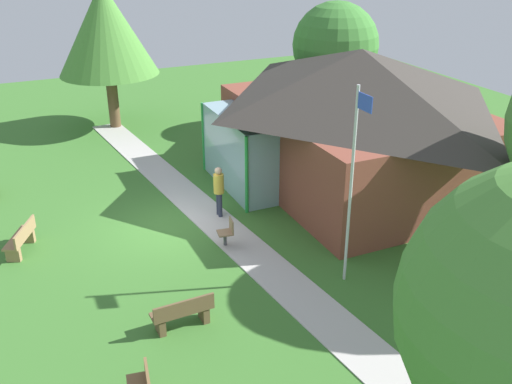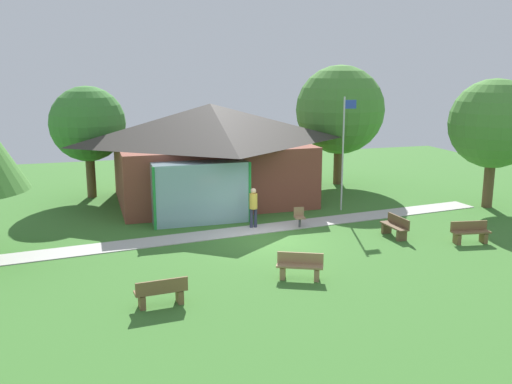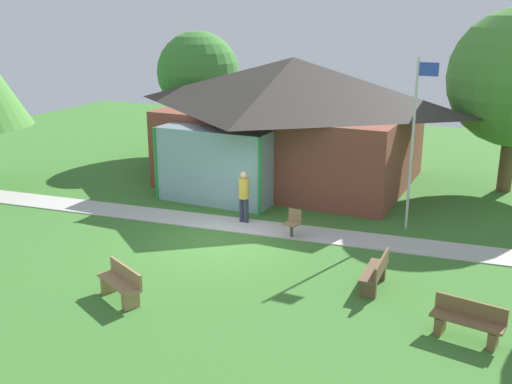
{
  "view_description": "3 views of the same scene",
  "coord_description": "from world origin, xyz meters",
  "px_view_note": "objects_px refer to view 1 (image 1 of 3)",
  "views": [
    {
      "loc": [
        16.07,
        -4.29,
        8.79
      ],
      "look_at": [
        0.57,
        2.75,
        0.93
      ],
      "focal_mm": 40.77,
      "sensor_mm": 36.0,
      "label": 1
    },
    {
      "loc": [
        -6.74,
        -20.56,
        6.71
      ],
      "look_at": [
        0.17,
        2.01,
        1.49
      ],
      "focal_mm": 39.73,
      "sensor_mm": 36.0,
      "label": 2
    },
    {
      "loc": [
        8.17,
        -14.82,
        6.69
      ],
      "look_at": [
        0.55,
        1.36,
        1.23
      ],
      "focal_mm": 41.88,
      "sensor_mm": 36.0,
      "label": 3
    }
  ],
  "objects_px": {
    "bench_front_center": "(21,239)",
    "visitor_on_path": "(219,188)",
    "pavilion": "(353,116)",
    "tree_behind_pavilion_left": "(335,46)",
    "flagpole": "(352,179)",
    "patio_chair_lawn_spare": "(227,233)",
    "bench_mid_right": "(183,313)",
    "tree_west_hedge": "(106,29)"
  },
  "relations": [
    {
      "from": "bench_front_center",
      "to": "tree_west_hedge",
      "type": "relative_size",
      "value": 0.23
    },
    {
      "from": "bench_front_center",
      "to": "patio_chair_lawn_spare",
      "type": "bearing_deg",
      "value": -85.82
    },
    {
      "from": "patio_chair_lawn_spare",
      "to": "flagpole",
      "type": "bearing_deg",
      "value": -135.42
    },
    {
      "from": "tree_behind_pavilion_left",
      "to": "patio_chair_lawn_spare",
      "type": "bearing_deg",
      "value": -46.01
    },
    {
      "from": "bench_front_center",
      "to": "visitor_on_path",
      "type": "relative_size",
      "value": 0.89
    },
    {
      "from": "flagpole",
      "to": "bench_front_center",
      "type": "height_order",
      "value": "flagpole"
    },
    {
      "from": "flagpole",
      "to": "bench_mid_right",
      "type": "xyz_separation_m",
      "value": [
        0.15,
        -4.63,
        -2.57
      ]
    },
    {
      "from": "bench_mid_right",
      "to": "visitor_on_path",
      "type": "xyz_separation_m",
      "value": [
        -5.1,
        2.9,
        0.62
      ]
    },
    {
      "from": "pavilion",
      "to": "tree_west_hedge",
      "type": "distance_m",
      "value": 12.27
    },
    {
      "from": "bench_front_center",
      "to": "tree_behind_pavilion_left",
      "type": "relative_size",
      "value": 0.27
    },
    {
      "from": "patio_chair_lawn_spare",
      "to": "tree_west_hedge",
      "type": "distance_m",
      "value": 13.38
    },
    {
      "from": "pavilion",
      "to": "tree_behind_pavilion_left",
      "type": "relative_size",
      "value": 1.77
    },
    {
      "from": "patio_chair_lawn_spare",
      "to": "tree_behind_pavilion_left",
      "type": "distance_m",
      "value": 12.51
    },
    {
      "from": "bench_front_center",
      "to": "patio_chair_lawn_spare",
      "type": "height_order",
      "value": "patio_chair_lawn_spare"
    },
    {
      "from": "pavilion",
      "to": "flagpole",
      "type": "height_order",
      "value": "flagpole"
    },
    {
      "from": "pavilion",
      "to": "patio_chair_lawn_spare",
      "type": "xyz_separation_m",
      "value": [
        2.53,
        -5.9,
        -2.15
      ]
    },
    {
      "from": "bench_front_center",
      "to": "visitor_on_path",
      "type": "bearing_deg",
      "value": -67.19
    },
    {
      "from": "bench_front_center",
      "to": "visitor_on_path",
      "type": "xyz_separation_m",
      "value": [
        0.27,
        6.11,
        0.62
      ]
    },
    {
      "from": "bench_front_center",
      "to": "tree_west_hedge",
      "type": "xyz_separation_m",
      "value": [
        -10.54,
        4.97,
        4.14
      ]
    },
    {
      "from": "bench_front_center",
      "to": "tree_behind_pavilion_left",
      "type": "bearing_deg",
      "value": -41.26
    },
    {
      "from": "bench_mid_right",
      "to": "patio_chair_lawn_spare",
      "type": "bearing_deg",
      "value": 50.72
    },
    {
      "from": "flagpole",
      "to": "visitor_on_path",
      "type": "height_order",
      "value": "flagpole"
    },
    {
      "from": "patio_chair_lawn_spare",
      "to": "bench_mid_right",
      "type": "bearing_deg",
      "value": 151.42
    },
    {
      "from": "pavilion",
      "to": "patio_chair_lawn_spare",
      "type": "bearing_deg",
      "value": -66.81
    },
    {
      "from": "pavilion",
      "to": "bench_mid_right",
      "type": "bearing_deg",
      "value": -55.47
    },
    {
      "from": "bench_mid_right",
      "to": "tree_west_hedge",
      "type": "distance_m",
      "value": 16.53
    },
    {
      "from": "patio_chair_lawn_spare",
      "to": "tree_behind_pavilion_left",
      "type": "bearing_deg",
      "value": -37.51
    },
    {
      "from": "pavilion",
      "to": "tree_behind_pavilion_left",
      "type": "bearing_deg",
      "value": 154.72
    },
    {
      "from": "flagpole",
      "to": "tree_behind_pavilion_left",
      "type": "xyz_separation_m",
      "value": [
        -11.4,
        6.44,
        0.86
      ]
    },
    {
      "from": "bench_front_center",
      "to": "tree_west_hedge",
      "type": "bearing_deg",
      "value": 0.06
    },
    {
      "from": "bench_front_center",
      "to": "bench_mid_right",
      "type": "height_order",
      "value": "same"
    },
    {
      "from": "visitor_on_path",
      "to": "tree_behind_pavilion_left",
      "type": "bearing_deg",
      "value": -49.65
    },
    {
      "from": "pavilion",
      "to": "visitor_on_path",
      "type": "distance_m",
      "value": 5.67
    },
    {
      "from": "bench_mid_right",
      "to": "tree_behind_pavilion_left",
      "type": "height_order",
      "value": "tree_behind_pavilion_left"
    },
    {
      "from": "bench_mid_right",
      "to": "tree_behind_pavilion_left",
      "type": "xyz_separation_m",
      "value": [
        -11.55,
        11.07,
        3.43
      ]
    },
    {
      "from": "flagpole",
      "to": "patio_chair_lawn_spare",
      "type": "height_order",
      "value": "flagpole"
    },
    {
      "from": "patio_chair_lawn_spare",
      "to": "visitor_on_path",
      "type": "distance_m",
      "value": 2.06
    },
    {
      "from": "pavilion",
      "to": "bench_mid_right",
      "type": "xyz_separation_m",
      "value": [
        5.72,
        -8.32,
        -2.16
      ]
    },
    {
      "from": "tree_west_hedge",
      "to": "bench_front_center",
      "type": "bearing_deg",
      "value": -25.28
    },
    {
      "from": "flagpole",
      "to": "tree_behind_pavilion_left",
      "type": "distance_m",
      "value": 13.12
    },
    {
      "from": "flagpole",
      "to": "patio_chair_lawn_spare",
      "type": "relative_size",
      "value": 6.25
    },
    {
      "from": "pavilion",
      "to": "visitor_on_path",
      "type": "height_order",
      "value": "pavilion"
    }
  ]
}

